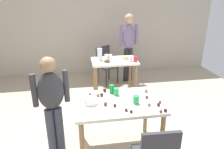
{
  "coord_description": "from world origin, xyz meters",
  "views": [
    {
      "loc": [
        -0.4,
        -2.36,
        2.07
      ],
      "look_at": [
        0.09,
        0.6,
        0.9
      ],
      "focal_mm": 34.3,
      "sensor_mm": 36.0,
      "label": 1
    }
  ],
  "objects_px": {
    "pitcher_far": "(100,54)",
    "soda_can": "(112,89)",
    "person_girl_near": "(52,100)",
    "dining_table_near": "(118,109)",
    "dining_table_far": "(114,66)",
    "chair_far_table": "(106,62)",
    "person_adult_far": "(129,42)",
    "mixing_bowl": "(91,101)"
  },
  "relations": [
    {
      "from": "person_adult_far",
      "to": "soda_can",
      "type": "bearing_deg",
      "value": -109.31
    },
    {
      "from": "person_adult_far",
      "to": "pitcher_far",
      "type": "xyz_separation_m",
      "value": [
        -0.74,
        -0.57,
        -0.1
      ]
    },
    {
      "from": "chair_far_table",
      "to": "dining_table_near",
      "type": "bearing_deg",
      "value": -93.71
    },
    {
      "from": "soda_can",
      "to": "dining_table_near",
      "type": "bearing_deg",
      "value": -79.42
    },
    {
      "from": "soda_can",
      "to": "pitcher_far",
      "type": "relative_size",
      "value": 0.5
    },
    {
      "from": "mixing_bowl",
      "to": "pitcher_far",
      "type": "xyz_separation_m",
      "value": [
        0.31,
        1.82,
        0.08
      ]
    },
    {
      "from": "person_adult_far",
      "to": "soda_can",
      "type": "distance_m",
      "value": 2.27
    },
    {
      "from": "chair_far_table",
      "to": "person_adult_far",
      "type": "distance_m",
      "value": 0.72
    },
    {
      "from": "chair_far_table",
      "to": "person_girl_near",
      "type": "xyz_separation_m",
      "value": [
        -0.99,
        -2.35,
        0.31
      ]
    },
    {
      "from": "person_girl_near",
      "to": "mixing_bowl",
      "type": "xyz_separation_m",
      "value": [
        0.47,
        -0.05,
        -0.02
      ]
    },
    {
      "from": "chair_far_table",
      "to": "person_girl_near",
      "type": "height_order",
      "value": "person_girl_near"
    },
    {
      "from": "dining_table_far",
      "to": "person_girl_near",
      "type": "distance_m",
      "value": 2.02
    },
    {
      "from": "soda_can",
      "to": "person_girl_near",
      "type": "bearing_deg",
      "value": -165.57
    },
    {
      "from": "dining_table_near",
      "to": "person_girl_near",
      "type": "height_order",
      "value": "person_girl_near"
    },
    {
      "from": "person_girl_near",
      "to": "dining_table_near",
      "type": "bearing_deg",
      "value": -3.63
    },
    {
      "from": "dining_table_far",
      "to": "person_adult_far",
      "type": "relative_size",
      "value": 0.58
    },
    {
      "from": "person_adult_far",
      "to": "mixing_bowl",
      "type": "bearing_deg",
      "value": -113.86
    },
    {
      "from": "chair_far_table",
      "to": "person_adult_far",
      "type": "bearing_deg",
      "value": -1.52
    },
    {
      "from": "dining_table_far",
      "to": "chair_far_table",
      "type": "relative_size",
      "value": 1.06
    },
    {
      "from": "pitcher_far",
      "to": "soda_can",
      "type": "bearing_deg",
      "value": -90.18
    },
    {
      "from": "dining_table_near",
      "to": "chair_far_table",
      "type": "relative_size",
      "value": 1.27
    },
    {
      "from": "person_adult_far",
      "to": "mixing_bowl",
      "type": "height_order",
      "value": "person_adult_far"
    },
    {
      "from": "soda_can",
      "to": "pitcher_far",
      "type": "distance_m",
      "value": 1.56
    },
    {
      "from": "dining_table_near",
      "to": "dining_table_far",
      "type": "distance_m",
      "value": 1.77
    },
    {
      "from": "chair_far_table",
      "to": "pitcher_far",
      "type": "distance_m",
      "value": 0.72
    },
    {
      "from": "mixing_bowl",
      "to": "soda_can",
      "type": "height_order",
      "value": "soda_can"
    },
    {
      "from": "dining_table_near",
      "to": "mixing_bowl",
      "type": "height_order",
      "value": "mixing_bowl"
    },
    {
      "from": "person_girl_near",
      "to": "soda_can",
      "type": "xyz_separation_m",
      "value": [
        0.78,
        0.2,
        0.0
      ]
    },
    {
      "from": "dining_table_near",
      "to": "person_girl_near",
      "type": "bearing_deg",
      "value": 176.37
    },
    {
      "from": "dining_table_near",
      "to": "dining_table_far",
      "type": "height_order",
      "value": "same"
    },
    {
      "from": "pitcher_far",
      "to": "dining_table_far",
      "type": "bearing_deg",
      "value": -12.7
    },
    {
      "from": "dining_table_far",
      "to": "person_adult_far",
      "type": "bearing_deg",
      "value": 54.83
    },
    {
      "from": "dining_table_near",
      "to": "person_adult_far",
      "type": "xyz_separation_m",
      "value": [
        0.7,
        2.39,
        0.33
      ]
    },
    {
      "from": "dining_table_far",
      "to": "mixing_bowl",
      "type": "xyz_separation_m",
      "value": [
        -0.61,
        -1.75,
        0.18
      ]
    },
    {
      "from": "person_girl_near",
      "to": "person_adult_far",
      "type": "bearing_deg",
      "value": 56.74
    },
    {
      "from": "person_adult_far",
      "to": "chair_far_table",
      "type": "bearing_deg",
      "value": 178.48
    },
    {
      "from": "mixing_bowl",
      "to": "dining_table_far",
      "type": "bearing_deg",
      "value": 70.86
    },
    {
      "from": "dining_table_near",
      "to": "soda_can",
      "type": "bearing_deg",
      "value": 100.58
    },
    {
      "from": "person_girl_near",
      "to": "pitcher_far",
      "type": "distance_m",
      "value": 1.93
    },
    {
      "from": "person_adult_far",
      "to": "pitcher_far",
      "type": "distance_m",
      "value": 0.94
    },
    {
      "from": "dining_table_far",
      "to": "chair_far_table",
      "type": "height_order",
      "value": "chair_far_table"
    },
    {
      "from": "dining_table_near",
      "to": "dining_table_far",
      "type": "xyz_separation_m",
      "value": [
        0.25,
        1.75,
        -0.03
      ]
    }
  ]
}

